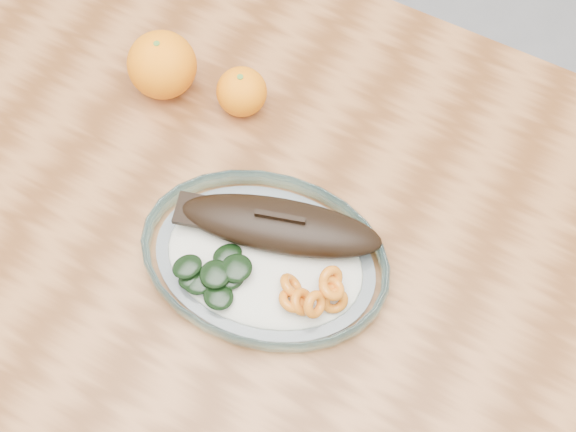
{
  "coord_description": "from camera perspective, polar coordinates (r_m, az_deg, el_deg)",
  "views": [
    {
      "loc": [
        0.26,
        -0.32,
        1.56
      ],
      "look_at": [
        0.08,
        0.01,
        0.77
      ],
      "focal_mm": 45.0,
      "sensor_mm": 36.0,
      "label": 1
    }
  ],
  "objects": [
    {
      "name": "ground",
      "position": [
        1.62,
        -2.87,
        -10.84
      ],
      "size": [
        3.0,
        3.0,
        0.0
      ],
      "primitive_type": "plane",
      "color": "slate",
      "rests_on": "ground"
    },
    {
      "name": "plated_meal",
      "position": [
        0.86,
        -1.8,
        -3.15
      ],
      "size": [
        0.62,
        0.62,
        0.08
      ],
      "rotation": [
        0.0,
        0.0,
        0.18
      ],
      "color": "white",
      "rests_on": "dining_table"
    },
    {
      "name": "orange_left",
      "position": [
        0.98,
        -9.92,
        11.68
      ],
      "size": [
        0.09,
        0.09,
        0.09
      ],
      "primitive_type": "sphere",
      "color": "orange",
      "rests_on": "dining_table"
    },
    {
      "name": "orange_right",
      "position": [
        0.96,
        -3.68,
        9.77
      ],
      "size": [
        0.07,
        0.07,
        0.07
      ],
      "primitive_type": "sphere",
      "color": "orange",
      "rests_on": "dining_table"
    },
    {
      "name": "dining_table",
      "position": [
        1.0,
        -4.55,
        -1.54
      ],
      "size": [
        1.2,
        0.8,
        0.75
      ],
      "color": "brown",
      "rests_on": "ground"
    }
  ]
}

